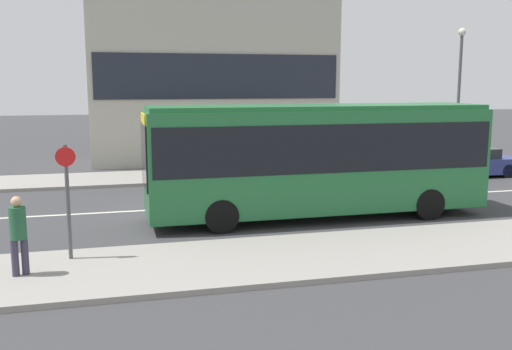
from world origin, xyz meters
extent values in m
plane|color=#3A3A3D|center=(0.00, 0.00, 0.00)|extent=(120.00, 120.00, 0.00)
cube|color=gray|center=(0.00, -6.25, 0.07)|extent=(44.00, 3.50, 0.13)
cube|color=gray|center=(0.00, 6.25, 0.07)|extent=(44.00, 3.50, 0.13)
cube|color=silver|center=(0.00, 0.00, 0.00)|extent=(41.80, 0.16, 0.01)
cube|color=#B7B2A3|center=(3.52, 11.57, 8.12)|extent=(12.72, 4.14, 16.24)
cube|color=#1E232D|center=(3.52, 9.47, 4.47)|extent=(12.21, 0.08, 2.20)
cube|color=#236B38|center=(4.28, -2.30, 1.83)|extent=(10.43, 2.45, 3.04)
cube|color=black|center=(4.28, -2.30, 2.29)|extent=(10.22, 2.48, 1.40)
cube|color=#236B38|center=(4.28, -2.30, 3.42)|extent=(10.28, 2.25, 0.14)
cube|color=black|center=(-0.96, -2.30, 2.11)|extent=(0.05, 2.15, 1.82)
cube|color=yellow|center=(-0.96, -2.30, 3.14)|extent=(0.04, 1.71, 0.32)
cylinder|color=black|center=(1.04, -3.41, 0.48)|extent=(0.96, 0.28, 0.96)
cylinder|color=black|center=(1.04, -1.19, 0.48)|extent=(0.96, 0.28, 0.96)
cylinder|color=black|center=(7.51, -3.41, 0.48)|extent=(0.96, 0.28, 0.96)
cylinder|color=black|center=(7.51, -1.19, 0.48)|extent=(0.96, 0.28, 0.96)
cube|color=navy|center=(13.64, 3.48, 0.49)|extent=(4.68, 1.71, 0.68)
cube|color=#21262B|center=(13.50, 3.48, 1.05)|extent=(2.57, 1.51, 0.45)
cylinder|color=black|center=(15.09, 2.71, 0.30)|extent=(0.60, 0.18, 0.60)
cylinder|color=black|center=(15.09, 4.24, 0.30)|extent=(0.60, 0.18, 0.60)
cylinder|color=black|center=(12.19, 2.71, 0.30)|extent=(0.60, 0.18, 0.60)
cylinder|color=black|center=(12.19, 4.24, 0.30)|extent=(0.60, 0.18, 0.60)
cylinder|color=#383347|center=(-3.92, -6.25, 0.53)|extent=(0.15, 0.15, 0.79)
cylinder|color=#383347|center=(-3.73, -6.18, 0.53)|extent=(0.15, 0.15, 0.79)
cylinder|color=#235638|center=(-3.82, -6.21, 1.26)|extent=(0.34, 0.34, 0.69)
sphere|color=tan|center=(-3.82, -6.21, 1.72)|extent=(0.22, 0.22, 0.22)
cylinder|color=#4C4C51|center=(-2.87, -5.26, 1.46)|extent=(0.09, 0.09, 2.66)
cylinder|color=red|center=(-2.87, -5.32, 2.52)|extent=(0.44, 0.03, 0.44)
cylinder|color=#4C4C51|center=(14.13, 5.24, 3.26)|extent=(0.14, 0.14, 6.25)
sphere|color=silver|center=(14.13, 5.24, 6.49)|extent=(0.36, 0.36, 0.36)
camera|label=1|loc=(-1.87, -18.66, 4.16)|focal=40.00mm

